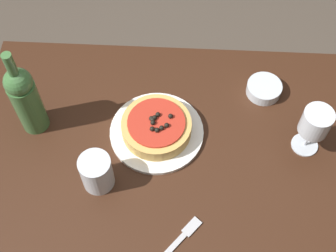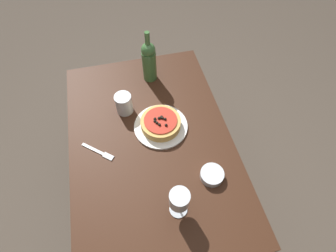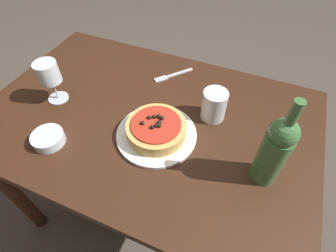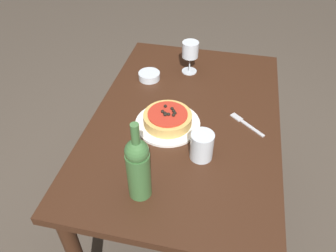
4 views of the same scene
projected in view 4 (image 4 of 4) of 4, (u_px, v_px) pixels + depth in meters
The scene contains 9 objects.
ground_plane at pixel (181, 215), 1.90m from camera, with size 14.00×14.00×0.00m, color #4C4238.
dining_table at pixel (185, 135), 1.47m from camera, with size 1.19×0.79×0.75m.
dinner_plate at pixel (168, 124), 1.36m from camera, with size 0.27×0.27×0.01m.
pizza at pixel (168, 118), 1.34m from camera, with size 0.20×0.20×0.06m.
wine_glass at pixel (190, 51), 1.59m from camera, with size 0.08×0.08×0.16m.
wine_bottle at pixel (138, 167), 1.02m from camera, with size 0.08×0.08×0.31m.
water_cup at pixel (202, 146), 1.19m from camera, with size 0.09×0.09×0.11m.
side_bowl at pixel (149, 76), 1.61m from camera, with size 0.11×0.11×0.03m.
fork at pixel (245, 123), 1.37m from camera, with size 0.13×0.15×0.00m.
Camera 4 is at (1.06, 0.16, 1.65)m, focal length 35.00 mm.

